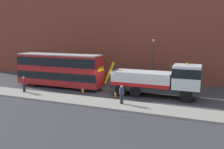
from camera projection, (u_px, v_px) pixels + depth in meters
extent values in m
plane|color=#38383D|center=(106.00, 92.00, 25.73)|extent=(120.00, 120.00, 0.00)
cube|color=gray|center=(89.00, 101.00, 21.87)|extent=(60.00, 2.80, 0.15)
cube|color=brown|center=(128.00, 23.00, 31.57)|extent=(60.00, 1.20, 16.00)
cube|color=#2D2D2D|center=(154.00, 88.00, 23.94)|extent=(9.00, 2.22, 0.55)
cube|color=silver|center=(187.00, 77.00, 22.52)|extent=(2.60, 2.60, 2.30)
cube|color=black|center=(187.00, 72.00, 22.45)|extent=(2.63, 2.63, 0.90)
cube|color=silver|center=(142.00, 78.00, 24.25)|extent=(6.10, 2.61, 1.40)
cube|color=red|center=(142.00, 83.00, 24.34)|extent=(6.10, 2.66, 0.36)
cylinder|color=#B79914|center=(110.00, 73.00, 25.56)|extent=(1.23, 0.28, 2.52)
sphere|color=orange|center=(187.00, 64.00, 22.31)|extent=(0.24, 0.24, 0.24)
cylinder|color=black|center=(188.00, 91.00, 23.79)|extent=(1.16, 0.34, 1.16)
cylinder|color=black|center=(186.00, 96.00, 21.76)|extent=(1.16, 0.34, 1.16)
cylinder|color=black|center=(141.00, 87.00, 25.62)|extent=(1.16, 0.34, 1.16)
cylinder|color=black|center=(135.00, 92.00, 23.59)|extent=(1.16, 0.34, 1.16)
cylinder|color=black|center=(127.00, 86.00, 26.21)|extent=(1.16, 0.34, 1.16)
cylinder|color=black|center=(121.00, 90.00, 24.18)|extent=(1.16, 0.34, 1.16)
cube|color=#AD1E1E|center=(60.00, 77.00, 28.09)|extent=(11.00, 2.52, 1.90)
cube|color=#AD1E1E|center=(59.00, 62.00, 27.78)|extent=(10.78, 2.42, 1.70)
cube|color=black|center=(60.00, 75.00, 28.05)|extent=(10.89, 2.57, 0.90)
cube|color=black|center=(59.00, 61.00, 27.77)|extent=(10.67, 2.57, 1.00)
cube|color=#B2B2B2|center=(59.00, 55.00, 27.63)|extent=(10.56, 2.32, 0.12)
cube|color=yellow|center=(101.00, 69.00, 25.86)|extent=(0.06, 1.50, 0.44)
cylinder|color=black|center=(92.00, 84.00, 27.78)|extent=(1.04, 0.30, 1.04)
cylinder|color=black|center=(84.00, 87.00, 25.81)|extent=(1.04, 0.30, 1.04)
cylinder|color=black|center=(44.00, 79.00, 30.42)|extent=(1.04, 0.30, 1.04)
cylinder|color=black|center=(33.00, 82.00, 28.44)|extent=(1.04, 0.30, 1.04)
cylinder|color=#232333|center=(24.00, 88.00, 25.22)|extent=(0.40, 0.40, 0.85)
cube|color=maroon|center=(24.00, 81.00, 25.10)|extent=(0.41, 0.47, 0.62)
sphere|color=tan|center=(23.00, 78.00, 25.02)|extent=(0.24, 0.24, 0.24)
cylinder|color=#232333|center=(122.00, 99.00, 20.88)|extent=(0.42, 0.42, 0.85)
cube|color=#2D3347|center=(122.00, 91.00, 20.75)|extent=(0.48, 0.45, 0.62)
sphere|color=tan|center=(122.00, 87.00, 20.68)|extent=(0.24, 0.24, 0.24)
cone|color=orange|center=(83.00, 90.00, 25.24)|extent=(0.32, 0.32, 0.72)
cylinder|color=white|center=(83.00, 90.00, 25.24)|extent=(0.21, 0.21, 0.10)
cube|color=black|center=(83.00, 93.00, 25.30)|extent=(0.36, 0.36, 0.04)
cone|color=orange|center=(115.00, 94.00, 23.52)|extent=(0.32, 0.32, 0.72)
cylinder|color=white|center=(115.00, 94.00, 23.52)|extent=(0.21, 0.21, 0.10)
cube|color=black|center=(115.00, 97.00, 23.58)|extent=(0.36, 0.36, 0.04)
cylinder|color=#38383D|center=(153.00, 64.00, 29.00)|extent=(0.16, 0.16, 5.50)
sphere|color=#EAE5C6|center=(153.00, 40.00, 28.50)|extent=(0.36, 0.36, 0.36)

